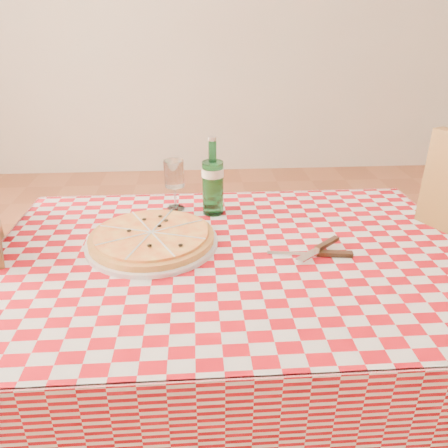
% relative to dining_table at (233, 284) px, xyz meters
% --- Properties ---
extents(dining_table, '(1.20, 0.80, 0.75)m').
position_rel_dining_table_xyz_m(dining_table, '(0.00, 0.00, 0.00)').
color(dining_table, brown).
rests_on(dining_table, ground).
extents(tablecloth, '(1.30, 0.90, 0.01)m').
position_rel_dining_table_xyz_m(tablecloth, '(0.00, 0.00, 0.09)').
color(tablecloth, '#A70A13').
rests_on(tablecloth, dining_table).
extents(pizza_plate, '(0.47, 0.47, 0.05)m').
position_rel_dining_table_xyz_m(pizza_plate, '(-0.22, 0.07, 0.12)').
color(pizza_plate, '#D08C45').
rests_on(pizza_plate, tablecloth).
extents(water_bottle, '(0.07, 0.07, 0.25)m').
position_rel_dining_table_xyz_m(water_bottle, '(-0.04, 0.27, 0.22)').
color(water_bottle, '#18622A').
rests_on(water_bottle, tablecloth).
extents(wine_glass, '(0.07, 0.07, 0.17)m').
position_rel_dining_table_xyz_m(wine_glass, '(-0.16, 0.32, 0.18)').
color(wine_glass, white).
rests_on(wine_glass, tablecloth).
extents(cutlery, '(0.30, 0.27, 0.03)m').
position_rel_dining_table_xyz_m(cutlery, '(0.22, -0.03, 0.11)').
color(cutlery, silver).
rests_on(cutlery, tablecloth).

